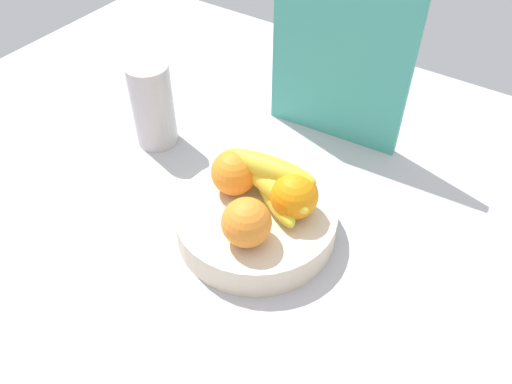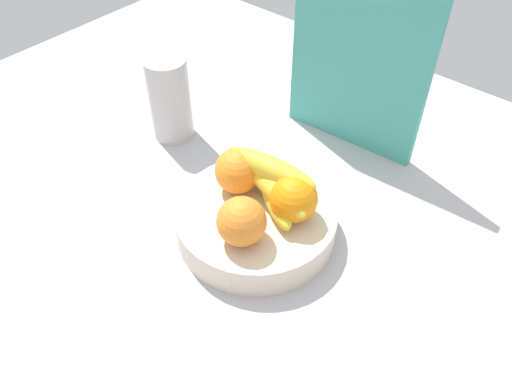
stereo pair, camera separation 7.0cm
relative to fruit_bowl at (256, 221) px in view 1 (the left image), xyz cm
name	(u,v)px [view 1 (the left image)]	position (x,y,z in cm)	size (l,w,h in cm)	color
ground_plane	(262,250)	(2.47, -1.85, -4.36)	(180.00, 140.00, 3.00)	#B8B4B8
fruit_bowl	(256,221)	(0.00, 0.00, 0.00)	(27.46, 27.46, 5.71)	beige
orange_front_left	(246,222)	(2.33, -6.33, 6.80)	(7.89, 7.89, 7.89)	orange
orange_front_right	(294,196)	(5.55, 2.78, 6.80)	(7.89, 7.89, 7.89)	orange
orange_center	(234,172)	(-5.74, 1.94, 6.80)	(7.89, 7.89, 7.89)	orange
banana_bunch	(271,181)	(0.72, 3.35, 7.06)	(18.71, 13.29, 8.40)	yellow
cutting_board	(340,57)	(-2.44, 32.40, 15.14)	(28.00, 1.80, 36.00)	teal
thermos_tumbler	(153,105)	(-31.33, 9.89, 6.01)	(8.36, 8.36, 17.74)	#BEB6B7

